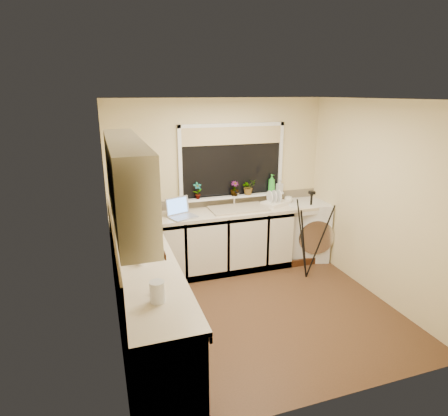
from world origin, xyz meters
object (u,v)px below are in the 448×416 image
at_px(washing_machine, 305,229).
at_px(cup_left, 159,287).
at_px(glass_jug, 157,292).
at_px(cup_back, 288,200).
at_px(kettle, 144,232).
at_px(tripod, 309,235).
at_px(plant_c, 235,189).
at_px(laptop, 181,212).
at_px(plant_a, 198,191).
at_px(steel_jar, 141,259).
at_px(dish_rack, 275,203).
at_px(microwave, 135,221).
at_px(soap_bottle_green, 272,183).
at_px(plant_d, 248,187).
at_px(soap_bottle_clear, 280,186).

distance_m(washing_machine, cup_left, 3.34).
bearing_deg(glass_jug, cup_back, 43.76).
bearing_deg(kettle, tripod, 4.11).
bearing_deg(plant_c, laptop, -162.81).
xyz_separation_m(kettle, plant_c, (1.46, 1.00, 0.16)).
bearing_deg(plant_a, cup_left, -112.41).
height_order(steel_jar, plant_a, plant_a).
bearing_deg(cup_back, dish_rack, -169.86).
xyz_separation_m(steel_jar, plant_a, (1.00, 1.63, 0.22)).
relative_size(dish_rack, cup_back, 2.98).
distance_m(microwave, cup_back, 2.40).
bearing_deg(plant_c, cup_left, -123.69).
height_order(plant_c, soap_bottle_green, soap_bottle_green).
bearing_deg(tripod, cup_back, 110.53).
bearing_deg(dish_rack, plant_c, 140.77).
distance_m(tripod, glass_jug, 2.80).
xyz_separation_m(steel_jar, cup_back, (2.39, 1.49, -0.01)).
relative_size(plant_c, plant_d, 0.94).
bearing_deg(dish_rack, glass_jug, -156.48).
xyz_separation_m(tripod, cup_back, (0.04, 0.71, 0.32)).
bearing_deg(steel_jar, glass_jug, -86.59).
height_order(glass_jug, cup_back, glass_jug).
bearing_deg(soap_bottle_green, soap_bottle_clear, -0.01).
xyz_separation_m(soap_bottle_clear, cup_back, (0.08, -0.15, -0.19)).
height_order(laptop, plant_c, plant_c).
distance_m(laptop, steel_jar, 1.51).
height_order(dish_rack, cup_left, cup_left).
bearing_deg(tripod, plant_c, 157.08).
xyz_separation_m(kettle, cup_back, (2.29, 0.87, -0.06)).
bearing_deg(cup_back, laptop, -175.22).
xyz_separation_m(washing_machine, dish_rack, (-0.54, 0.00, 0.47)).
height_order(glass_jug, plant_a, plant_a).
xyz_separation_m(dish_rack, cup_left, (-2.06, -2.04, 0.01)).
bearing_deg(microwave, plant_c, -90.66).
relative_size(glass_jug, microwave, 0.38).
bearing_deg(tripod, steel_jar, -138.02).
bearing_deg(laptop, glass_jug, -126.85).
bearing_deg(cup_back, steel_jar, -148.01).
bearing_deg(washing_machine, soap_bottle_green, 174.72).
height_order(washing_machine, kettle, kettle).
distance_m(plant_a, plant_d, 0.78).
relative_size(kettle, glass_jug, 1.16).
bearing_deg(cup_back, microwave, -167.68).
xyz_separation_m(laptop, plant_d, (1.10, 0.28, 0.20)).
distance_m(glass_jug, steel_jar, 0.75).
bearing_deg(kettle, plant_a, 48.22).
bearing_deg(plant_d, soap_bottle_green, 2.71).
relative_size(laptop, plant_a, 1.75).
relative_size(plant_a, soap_bottle_clear, 1.32).
height_order(glass_jug, soap_bottle_clear, soap_bottle_clear).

